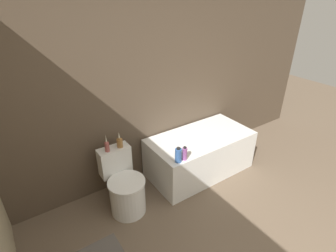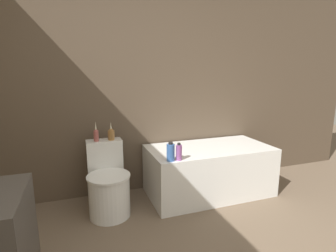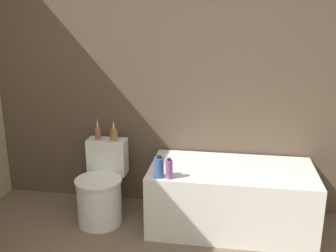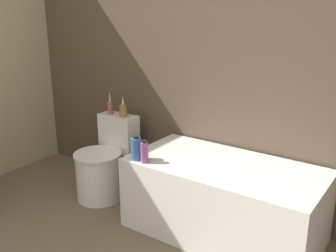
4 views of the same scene
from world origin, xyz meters
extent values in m
cube|color=brown|center=(0.00, 2.36, 1.30)|extent=(6.40, 0.06, 2.60)
cube|color=white|center=(0.77, 1.95, 0.28)|extent=(1.42, 0.73, 0.56)
cube|color=#B7BCC6|center=(0.77, 1.95, 0.56)|extent=(1.22, 0.53, 0.01)
cylinder|color=white|center=(-0.40, 1.82, 0.20)|extent=(0.40, 0.40, 0.41)
cylinder|color=white|center=(-0.40, 1.82, 0.42)|extent=(0.42, 0.42, 0.02)
cube|color=white|center=(-0.40, 2.11, 0.54)|extent=(0.37, 0.17, 0.34)
cylinder|color=#994C47|center=(-0.48, 2.09, 0.77)|extent=(0.05, 0.05, 0.11)
sphere|color=#994C47|center=(-0.48, 2.09, 0.82)|extent=(0.03, 0.03, 0.03)
cone|color=beige|center=(-0.48, 2.09, 0.87)|extent=(0.02, 0.02, 0.10)
cylinder|color=olive|center=(-0.32, 2.09, 0.76)|extent=(0.07, 0.07, 0.10)
sphere|color=olive|center=(-0.32, 2.09, 0.81)|extent=(0.04, 0.04, 0.04)
cone|color=beige|center=(-0.32, 2.09, 0.86)|extent=(0.02, 0.02, 0.09)
cylinder|color=#335999|center=(0.18, 1.65, 0.65)|extent=(0.08, 0.08, 0.17)
cylinder|color=black|center=(0.18, 1.65, 0.74)|extent=(0.04, 0.04, 0.02)
cylinder|color=#8C4C8C|center=(0.27, 1.64, 0.64)|extent=(0.06, 0.06, 0.15)
cylinder|color=black|center=(0.27, 1.64, 0.73)|extent=(0.03, 0.03, 0.02)
camera|label=1|loc=(-1.28, -0.31, 2.33)|focal=28.00mm
camera|label=2|loc=(-0.66, -0.63, 1.42)|focal=28.00mm
camera|label=3|loc=(0.73, -1.26, 1.87)|focal=42.00mm
camera|label=4|loc=(1.94, -0.45, 1.69)|focal=42.00mm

